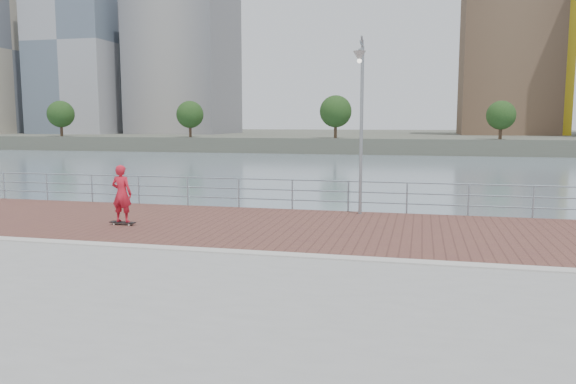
# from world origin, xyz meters

# --- Properties ---
(water) EXTENTS (400.00, 400.00, 0.00)m
(water) POSITION_xyz_m (0.00, 0.00, -2.00)
(water) COLOR slate
(water) RESTS_ON ground
(brick_lane) EXTENTS (40.00, 6.80, 0.02)m
(brick_lane) POSITION_xyz_m (0.00, 3.60, 0.01)
(brick_lane) COLOR brown
(brick_lane) RESTS_ON seawall
(curb) EXTENTS (40.00, 0.40, 0.06)m
(curb) POSITION_xyz_m (0.00, 0.00, 0.03)
(curb) COLOR #B7B5AD
(curb) RESTS_ON seawall
(far_shore) EXTENTS (320.00, 95.00, 2.50)m
(far_shore) POSITION_xyz_m (0.00, 122.50, -0.75)
(far_shore) COLOR #4C5142
(far_shore) RESTS_ON ground
(guardrail) EXTENTS (39.06, 0.06, 1.13)m
(guardrail) POSITION_xyz_m (0.00, 7.00, 0.69)
(guardrail) COLOR #8C9EA8
(guardrail) RESTS_ON brick_lane
(street_lamp) EXTENTS (0.42, 1.22, 5.75)m
(street_lamp) POSITION_xyz_m (1.51, 6.08, 4.08)
(street_lamp) COLOR gray
(street_lamp) RESTS_ON brick_lane
(skateboard) EXTENTS (0.82, 0.23, 0.09)m
(skateboard) POSITION_xyz_m (-5.46, 2.72, 0.09)
(skateboard) COLOR black
(skateboard) RESTS_ON brick_lane
(skateboarder) EXTENTS (0.66, 0.45, 1.79)m
(skateboarder) POSITION_xyz_m (-5.46, 2.72, 1.00)
(skateboarder) COLOR red
(skateboarder) RESTS_ON skateboard
(shoreline_trees) EXTENTS (144.78, 5.13, 6.84)m
(shoreline_trees) POSITION_xyz_m (5.15, 77.00, 4.45)
(shoreline_trees) COLOR #473323
(shoreline_trees) RESTS_ON far_shore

